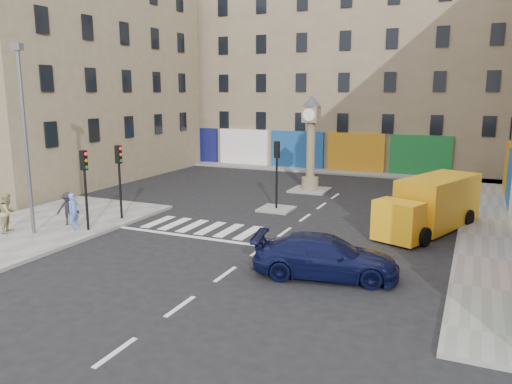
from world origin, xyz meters
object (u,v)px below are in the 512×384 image
Objects in this scene: traffic_light_left_near at (85,177)px; pedestrian_blue at (74,212)px; traffic_light_left_far at (119,170)px; navy_sedan at (325,256)px; traffic_light_island at (277,164)px; pedestrian_tan at (8,212)px; pedestrian_dark at (68,209)px; yellow_van at (431,205)px; clock_pillar at (311,137)px; lamp_post at (25,130)px.

pedestrian_blue is at bearing -160.08° from traffic_light_left_near.
navy_sedan is at bearing -16.01° from traffic_light_left_far.
traffic_light_left_far is at bearing -139.40° from traffic_light_island.
pedestrian_dark is (1.53, 2.06, -0.11)m from pedestrian_tan.
traffic_light_left_far reaches higher than traffic_light_island.
traffic_light_left_near is 1.00× the size of traffic_light_left_far.
traffic_light_island reaches higher than navy_sedan.
yellow_van reaches higher than pedestrian_tan.
clock_pillar reaches higher than yellow_van.
navy_sedan is (5.32, -14.73, -2.81)m from clock_pillar.
pedestrian_blue is 2.86m from pedestrian_tan.
traffic_light_left_near is 2.40m from traffic_light_left_far.
pedestrian_blue is 1.08× the size of pedestrian_dark.
navy_sedan is (5.32, -8.73, -1.85)m from traffic_light_island.
pedestrian_blue is (-15.05, -7.21, -0.22)m from yellow_van.
traffic_light_left_far is at bearing 63.43° from lamp_post.
navy_sedan is at bearing -88.57° from yellow_van.
traffic_light_left_far is 0.61× the size of clock_pillar.
clock_pillar is 3.55× the size of pedestrian_blue.
traffic_light_left_far is (0.00, 2.40, 0.00)m from traffic_light_left_near.
pedestrian_tan is at bearing -134.53° from traffic_light_island.
pedestrian_dark is at bearing -59.88° from pedestrian_tan.
lamp_post reaches higher than navy_sedan.
yellow_van is at bearing -30.69° from navy_sedan.
traffic_light_island is at bearing -67.76° from pedestrian_tan.
lamp_post is at bearing 130.39° from pedestrian_blue.
clock_pillar is 18.27m from pedestrian_tan.
pedestrian_tan is at bearing -150.81° from traffic_light_left_near.
pedestrian_blue is 1.08m from pedestrian_dark.
pedestrian_dark is at bearing -136.39° from traffic_light_island.
navy_sedan is 8.43m from yellow_van.
pedestrian_dark is (-13.13, 1.29, 0.20)m from navy_sedan.
navy_sedan is at bearing -95.24° from pedestrian_blue.
traffic_light_island is 2.05× the size of pedestrian_tan.
pedestrian_blue is 0.95× the size of pedestrian_tan.
lamp_post is 4.83× the size of pedestrian_blue.
yellow_van is (14.45, 6.99, -1.39)m from traffic_light_left_near.
traffic_light_left_far is 2.05× the size of pedestrian_tan.
pedestrian_tan is at bearing 82.00° from navy_sedan.
yellow_van is 3.91× the size of pedestrian_tan.
traffic_light_left_far reaches higher than pedestrian_tan.
traffic_light_island is at bearing 40.60° from traffic_light_left_far.
yellow_van reaches higher than pedestrian_blue.
yellow_van is 19.54m from pedestrian_tan.
traffic_light_left_far is at bearing -14.79° from pedestrian_blue.
yellow_van is 4.11× the size of pedestrian_blue.
pedestrian_dark is at bearing 77.68° from lamp_post.
traffic_light_island is 0.61× the size of clock_pillar.
yellow_van is at bearing -39.85° from clock_pillar.
traffic_light_island is 12.52m from lamp_post.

